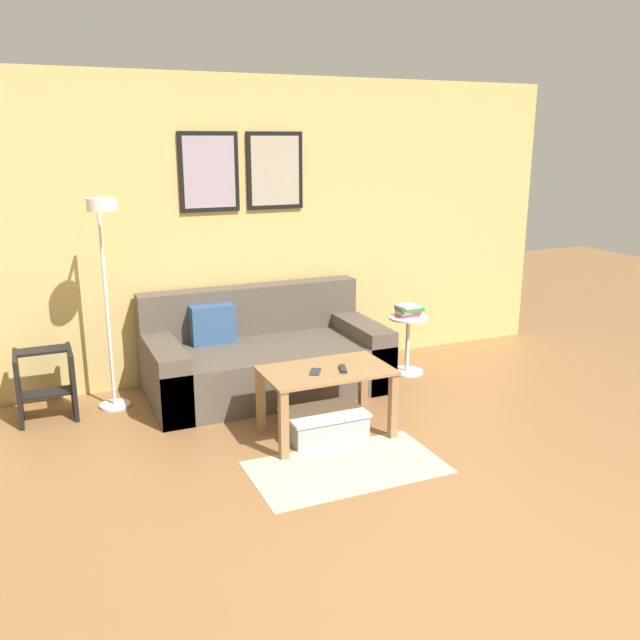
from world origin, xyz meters
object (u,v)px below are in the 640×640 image
at_px(book_stack, 409,310).
at_px(storage_bin, 324,423).
at_px(couch, 264,358).
at_px(floor_lamp, 105,263).
at_px(remote_control, 343,369).
at_px(coffee_table, 326,383).
at_px(step_stool, 46,383).
at_px(cell_phone, 315,372).
at_px(side_table, 408,339).

bearing_deg(book_stack, storage_bin, -142.52).
relative_size(couch, storage_bin, 3.40).
xyz_separation_m(floor_lamp, remote_control, (1.41, -1.05, -0.67)).
height_order(coffee_table, step_stool, step_stool).
relative_size(cell_phone, step_stool, 0.27).
xyz_separation_m(couch, floor_lamp, (-1.20, -0.04, 0.89)).
xyz_separation_m(floor_lamp, cell_phone, (1.22, -1.02, -0.67)).
distance_m(floor_lamp, side_table, 2.66).
xyz_separation_m(couch, remote_control, (0.20, -1.10, 0.22)).
xyz_separation_m(coffee_table, step_stool, (-1.80, 1.12, -0.11)).
height_order(side_table, book_stack, book_stack).
distance_m(couch, floor_lamp, 1.50).
bearing_deg(side_table, book_stack, 59.51).
relative_size(couch, floor_lamp, 1.17).
height_order(side_table, cell_phone, side_table).
bearing_deg(storage_bin, coffee_table, 31.20).
relative_size(floor_lamp, remote_control, 10.93).
distance_m(coffee_table, floor_lamp, 1.82).
height_order(couch, coffee_table, couch).
relative_size(coffee_table, book_stack, 3.89).
bearing_deg(coffee_table, remote_control, -33.77).
xyz_separation_m(storage_bin, step_stool, (-1.77, 1.14, 0.18)).
relative_size(remote_control, cell_phone, 1.07).
distance_m(floor_lamp, remote_control, 1.88).
distance_m(coffee_table, cell_phone, 0.15).
relative_size(couch, side_table, 3.72).
distance_m(couch, cell_phone, 1.08).
relative_size(couch, book_stack, 8.39).
bearing_deg(step_stool, cell_phone, -34.14).
distance_m(storage_bin, book_stack, 1.63).
height_order(storage_bin, book_stack, book_stack).
bearing_deg(cell_phone, storage_bin, 42.18).
bearing_deg(cell_phone, book_stack, 66.36).
height_order(floor_lamp, side_table, floor_lamp).
xyz_separation_m(storage_bin, side_table, (1.23, 0.93, 0.22)).
distance_m(floor_lamp, book_stack, 2.60).
bearing_deg(step_stool, coffee_table, -32.03).
bearing_deg(remote_control, coffee_table, 164.59).
bearing_deg(coffee_table, storage_bin, -148.80).
bearing_deg(storage_bin, floor_lamp, 142.16).
height_order(coffee_table, floor_lamp, floor_lamp).
relative_size(couch, step_stool, 3.72).
bearing_deg(book_stack, step_stool, 176.42).
xyz_separation_m(side_table, cell_phone, (-1.30, -0.95, 0.18)).
xyz_separation_m(coffee_table, book_stack, (1.21, 0.93, 0.18)).
relative_size(floor_lamp, cell_phone, 11.71).
xyz_separation_m(floor_lamp, side_table, (2.52, -0.07, -0.85)).
bearing_deg(step_stool, remote_control, -32.12).
relative_size(couch, cell_phone, 13.73).
bearing_deg(storage_bin, remote_control, -23.51).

